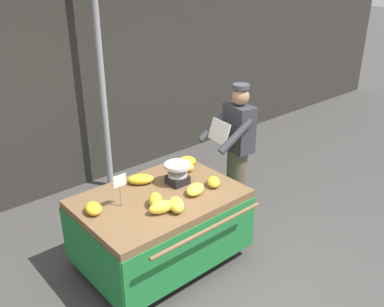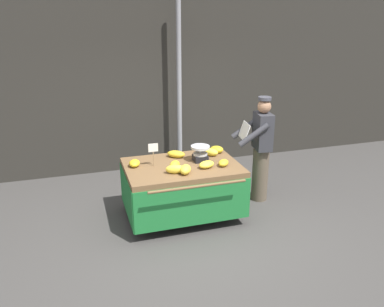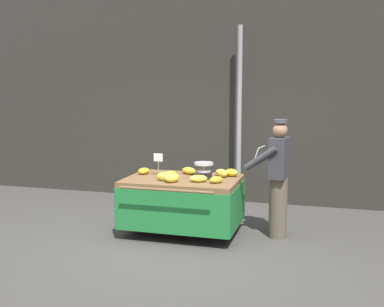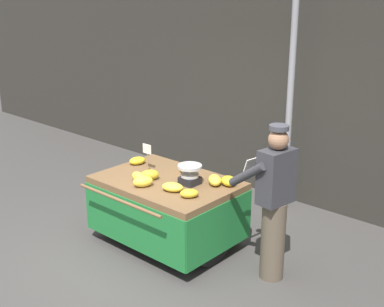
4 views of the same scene
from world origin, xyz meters
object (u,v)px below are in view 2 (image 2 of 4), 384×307
(banana_bunch_1, at_px, (217,149))
(banana_bunch_2, at_px, (211,152))
(vendor_person, at_px, (261,149))
(banana_bunch_3, at_px, (223,163))
(street_pole, at_px, (179,87))
(weighing_scale, at_px, (200,153))
(banana_bunch_8, at_px, (175,169))
(price_sign, at_px, (153,150))
(banana_bunch_4, at_px, (134,163))
(banana_bunch_6, at_px, (185,169))
(banana_bunch_5, at_px, (176,154))
(banana_cart, at_px, (182,179))
(banana_bunch_0, at_px, (175,165))
(banana_bunch_7, at_px, (207,164))

(banana_bunch_1, xyz_separation_m, banana_bunch_2, (-0.13, -0.09, 0.00))
(vendor_person, bearing_deg, banana_bunch_3, -152.12)
(street_pole, height_order, weighing_scale, street_pole)
(street_pole, bearing_deg, banana_bunch_8, -107.13)
(price_sign, xyz_separation_m, banana_bunch_8, (0.22, -0.35, -0.19))
(banana_bunch_1, relative_size, vendor_person, 0.12)
(banana_bunch_1, relative_size, banana_bunch_4, 0.97)
(vendor_person, bearing_deg, street_pole, 117.56)
(banana_bunch_4, bearing_deg, vendor_person, 1.82)
(banana_bunch_1, xyz_separation_m, banana_bunch_6, (-0.71, -0.68, 0.01))
(street_pole, height_order, banana_bunch_5, street_pole)
(banana_bunch_2, xyz_separation_m, banana_bunch_6, (-0.58, -0.59, 0.00))
(banana_cart, distance_m, price_sign, 0.62)
(banana_cart, bearing_deg, banana_bunch_0, -137.38)
(vendor_person, bearing_deg, banana_cart, -171.25)
(banana_cart, relative_size, banana_bunch_4, 7.67)
(price_sign, bearing_deg, banana_bunch_6, -49.07)
(street_pole, xyz_separation_m, banana_bunch_7, (-0.19, -2.09, -0.73))
(banana_cart, bearing_deg, banana_bunch_5, 89.91)
(banana_bunch_4, bearing_deg, banana_bunch_8, -40.90)
(banana_cart, xyz_separation_m, banana_bunch_4, (-0.67, 0.15, 0.27))
(banana_bunch_7, bearing_deg, banana_bunch_2, 63.75)
(banana_bunch_4, height_order, banana_bunch_7, banana_bunch_7)
(banana_bunch_1, xyz_separation_m, vendor_person, (0.70, -0.13, -0.02))
(weighing_scale, relative_size, banana_bunch_0, 1.27)
(street_pole, height_order, banana_bunch_4, street_pole)
(banana_bunch_4, distance_m, banana_bunch_6, 0.78)
(banana_bunch_1, distance_m, banana_bunch_7, 0.66)
(weighing_scale, xyz_separation_m, banana_bunch_5, (-0.30, 0.26, -0.07))
(banana_bunch_1, distance_m, banana_bunch_8, 1.04)
(banana_bunch_3, distance_m, banana_bunch_7, 0.26)
(banana_bunch_6, bearing_deg, banana_bunch_1, 43.68)
(banana_bunch_3, distance_m, banana_bunch_8, 0.74)
(banana_bunch_0, xyz_separation_m, banana_bunch_5, (0.15, 0.47, -0.01))
(street_pole, xyz_separation_m, vendor_person, (0.87, -1.67, -0.75))
(banana_bunch_0, distance_m, banana_bunch_4, 0.59)
(price_sign, height_order, banana_bunch_4, price_sign)
(banana_bunch_4, relative_size, vendor_person, 0.13)
(banana_bunch_0, height_order, banana_bunch_8, same)
(banana_cart, xyz_separation_m, price_sign, (-0.40, 0.07, 0.47))
(banana_cart, xyz_separation_m, banana_bunch_5, (0.00, 0.33, 0.27))
(street_pole, xyz_separation_m, banana_bunch_1, (0.17, -1.54, -0.73))
(street_pole, distance_m, banana_bunch_8, 2.37)
(street_pole, height_order, banana_bunch_8, street_pole)
(banana_bunch_4, bearing_deg, banana_cart, -12.25)
(price_sign, relative_size, banana_bunch_2, 1.40)
(banana_bunch_3, bearing_deg, street_pole, 91.84)
(banana_bunch_3, distance_m, banana_bunch_6, 0.62)
(banana_bunch_3, height_order, banana_bunch_4, banana_bunch_4)
(vendor_person, bearing_deg, banana_bunch_8, -162.38)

